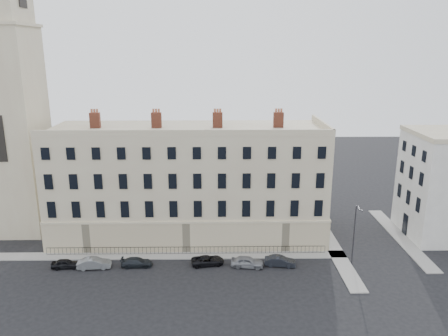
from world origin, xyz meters
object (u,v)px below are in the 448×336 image
Objects in this scene: car_a at (66,264)px; car_d at (208,260)px; streetlamp at (355,232)px; car_b at (94,263)px; car_e at (247,262)px; car_f at (280,261)px; car_c at (137,262)px.

car_a reaches higher than car_d.
car_b is at bearing -167.91° from streetlamp.
car_b is at bearing 97.96° from car_e.
streetlamp is at bearing -77.99° from car_f.
car_d is at bearing -169.09° from streetlamp.
car_c is at bearing -91.23° from car_b.
car_d is 1.01× the size of car_e.
car_e reaches higher than car_b.
car_c is 26.11m from streetlamp.
car_f reaches higher than car_d.
car_b is at bearing 92.71° from car_c.
car_e is 13.20m from streetlamp.
car_a is 0.87× the size of car_c.
car_f is at bearing -95.08° from car_b.
car_e reaches higher than car_d.
car_d reaches higher than car_c.
car_d is at bearing -91.90° from car_a.
streetlamp is (8.80, 0.49, 3.49)m from car_f.
car_e is (13.14, -0.35, 0.13)m from car_c.
car_a reaches higher than car_c.
car_b is at bearing 99.44° from car_f.
car_c is 0.50× the size of streetlamp.
car_e is at bearing -166.17° from streetlamp.
car_f is (3.93, 0.20, -0.05)m from car_e.
car_c is 17.07m from car_f.
car_d is at bearing 95.90° from car_f.
car_b is 0.99× the size of car_d.
car_a is 0.82× the size of car_d.
car_c is at bearing 82.33° from car_d.
car_f is 9.48m from streetlamp.
streetlamp is (34.20, 0.60, 3.55)m from car_a.
car_b is 30.99m from streetlamp.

